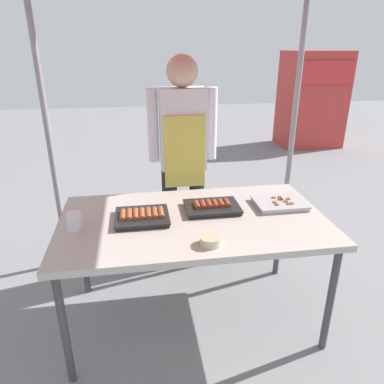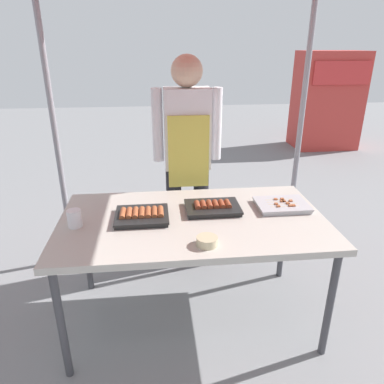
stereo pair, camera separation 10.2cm
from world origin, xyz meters
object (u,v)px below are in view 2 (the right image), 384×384
tray_grilled_sausages (142,215)px  drink_cup_near_edge (75,218)px  tray_pork_links (213,207)px  vendor_woman (187,148)px  tray_meat_skewers (282,205)px  neighbor_stall_left (327,100)px  condiment_bowl (207,241)px  stall_table (193,226)px

tray_grilled_sausages → drink_cup_near_edge: (-0.38, -0.06, 0.03)m
tray_pork_links → vendor_woman: (-0.10, 0.61, 0.22)m
drink_cup_near_edge → tray_meat_skewers: bearing=5.7°
tray_pork_links → drink_cup_near_edge: size_ratio=3.33×
neighbor_stall_left → condiment_bowl: bearing=-121.7°
condiment_bowl → tray_pork_links: bearing=77.0°
stall_table → neighbor_stall_left: 5.00m
tray_meat_skewers → condiment_bowl: 0.68m
tray_grilled_sausages → vendor_woman: (0.34, 0.68, 0.22)m
stall_table → tray_pork_links: bearing=35.3°
stall_table → tray_meat_skewers: (0.59, 0.09, 0.07)m
tray_meat_skewers → tray_pork_links: 0.45m
stall_table → tray_meat_skewers: tray_meat_skewers is taller
tray_pork_links → drink_cup_near_edge: bearing=-170.9°
tray_pork_links → vendor_woman: size_ratio=0.21×
stall_table → drink_cup_near_edge: (-0.69, -0.04, 0.10)m
stall_table → neighbor_stall_left: (2.79, 4.14, 0.12)m
tray_meat_skewers → neighbor_stall_left: bearing=61.4°
stall_table → tray_pork_links: (0.14, 0.10, 0.07)m
vendor_woman → neighbor_stall_left: size_ratio=1.02×
stall_table → tray_meat_skewers: bearing=8.9°
tray_grilled_sausages → drink_cup_near_edge: size_ratio=3.10×
tray_pork_links → condiment_bowl: tray_pork_links is taller
tray_pork_links → drink_cup_near_edge: 0.83m
stall_table → condiment_bowl: size_ratio=14.19×
stall_table → tray_pork_links: size_ratio=4.68×
tray_pork_links → neighbor_stall_left: (2.66, 4.04, 0.05)m
condiment_bowl → drink_cup_near_edge: drink_cup_near_edge is taller
tray_meat_skewers → drink_cup_near_edge: (-1.27, -0.13, 0.03)m
tray_grilled_sausages → tray_meat_skewers: size_ratio=0.98×
tray_pork_links → condiment_bowl: bearing=-103.0°
tray_meat_skewers → neighbor_stall_left: 4.61m
tray_meat_skewers → condiment_bowl: condiment_bowl is taller
condiment_bowl → vendor_woman: 1.05m
tray_pork_links → vendor_woman: 0.65m
tray_grilled_sausages → tray_meat_skewers: 0.89m
tray_meat_skewers → stall_table: bearing=-171.1°
tray_meat_skewers → drink_cup_near_edge: drink_cup_near_edge is taller
stall_table → vendor_woman: bearing=87.3°
tray_grilled_sausages → tray_meat_skewers: bearing=4.2°
condiment_bowl → drink_cup_near_edge: bearing=158.7°
stall_table → drink_cup_near_edge: 0.69m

